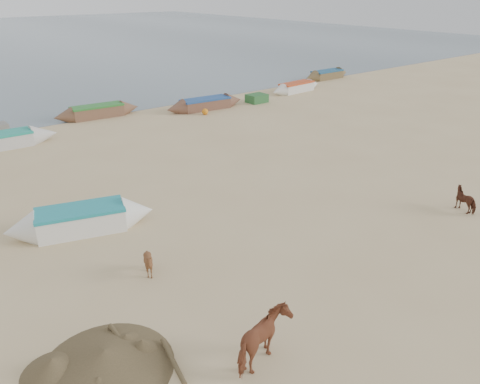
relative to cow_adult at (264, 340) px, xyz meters
name	(u,v)px	position (x,y,z in m)	size (l,w,h in m)	color
ground	(312,255)	(4.61, 2.73, -0.71)	(140.00, 140.00, 0.00)	tan
cow_adult	(264,340)	(0.00, 0.00, 0.00)	(0.77, 1.69, 1.42)	brown
calf_front	(149,263)	(-0.37, 5.10, -0.25)	(0.75, 0.85, 0.93)	brown
calf_right	(467,199)	(12.16, 1.28, -0.23)	(0.95, 0.81, 0.96)	#53291A
near_canoe	(81,220)	(-0.91, 9.36, -0.24)	(5.39, 1.37, 0.95)	white
debris_pile	(105,359)	(-3.09, 2.24, -0.44)	(3.29, 3.29, 0.54)	brown
waterline_canoes	(69,124)	(3.51, 22.81, -0.30)	(58.44, 5.27, 0.87)	brown
beach_clutter	(141,116)	(8.31, 22.32, -0.41)	(43.60, 5.43, 0.64)	#306C34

